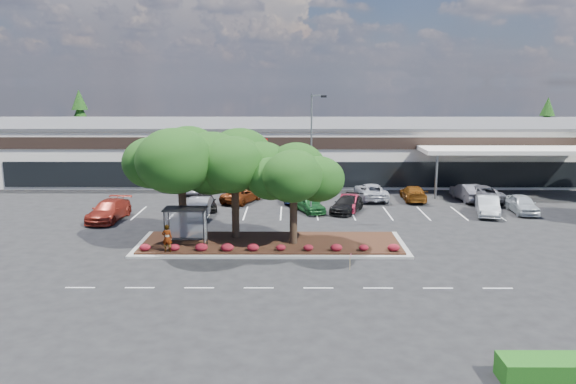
{
  "coord_description": "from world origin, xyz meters",
  "views": [
    {
      "loc": [
        -0.71,
        -32.49,
        10.82
      ],
      "look_at": [
        -0.89,
        9.53,
        2.6
      ],
      "focal_mm": 35.0,
      "sensor_mm": 36.0,
      "label": 1
    }
  ],
  "objects_px": {
    "survey_stake": "(350,259)",
    "car_1": "(206,201)",
    "car_0": "(109,211)",
    "light_pole": "(312,163)"
  },
  "relations": [
    {
      "from": "light_pole",
      "to": "car_0",
      "type": "bearing_deg",
      "value": -174.38
    },
    {
      "from": "car_1",
      "to": "light_pole",
      "type": "bearing_deg",
      "value": -26.87
    },
    {
      "from": "light_pole",
      "to": "car_1",
      "type": "relative_size",
      "value": 2.35
    },
    {
      "from": "survey_stake",
      "to": "car_0",
      "type": "relative_size",
      "value": 0.18
    },
    {
      "from": "survey_stake",
      "to": "car_1",
      "type": "relative_size",
      "value": 0.23
    },
    {
      "from": "car_1",
      "to": "survey_stake",
      "type": "bearing_deg",
      "value": -68.33
    },
    {
      "from": "car_0",
      "to": "car_1",
      "type": "height_order",
      "value": "car_0"
    },
    {
      "from": "light_pole",
      "to": "survey_stake",
      "type": "xyz_separation_m",
      "value": [
        1.73,
        -13.62,
        -3.79
      ]
    },
    {
      "from": "car_0",
      "to": "light_pole",
      "type": "bearing_deg",
      "value": 10.66
    },
    {
      "from": "light_pole",
      "to": "survey_stake",
      "type": "relative_size",
      "value": 10.22
    }
  ]
}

